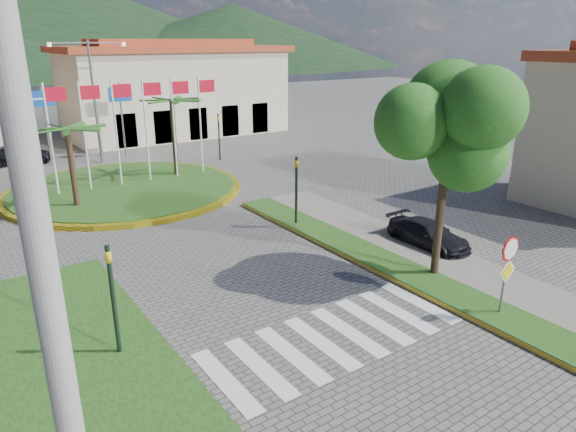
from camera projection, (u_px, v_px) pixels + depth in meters
ground at (447, 419)px, 11.39m from camera, size 160.00×160.00×0.00m
sidewalk_right at (520, 305)px, 16.16m from camera, size 4.00×28.00×0.15m
verge_right at (497, 315)px, 15.50m from camera, size 1.60×28.00×0.18m
median_left at (74, 381)px, 12.50m from camera, size 5.00×14.00×0.18m
crosswalk at (332, 338)px, 14.49m from camera, size 8.00×3.00×0.01m
roundabout_island at (125, 188)px, 28.41m from camera, size 12.70×12.70×6.00m
stop_sign at (508, 263)px, 14.97m from camera, size 0.80×0.11×2.65m
deciduous_tree at (448, 131)px, 16.55m from camera, size 3.60×3.60×6.80m
utility_pole at (59, 360)px, 5.87m from camera, size 0.32×0.32×9.00m
traffic_light_left at (112, 291)px, 12.99m from camera, size 0.15×0.18×3.20m
traffic_light_right at (296, 185)px, 22.50m from camera, size 0.15×0.18×3.20m
traffic_light_far at (219, 132)px, 35.26m from camera, size 0.18×0.15×3.20m
direction_sign_west at (44, 112)px, 33.19m from camera, size 1.60×0.14×5.20m
direction_sign_east at (121, 107)px, 35.90m from camera, size 1.60×0.14×5.20m
street_lamp_centre at (94, 96)px, 33.75m from camera, size 4.80×0.16×8.00m
building_right at (175, 89)px, 45.01m from camera, size 19.08×9.54×8.05m
hill_far_mid at (9, 12)px, 138.79m from camera, size 180.00×180.00×30.00m
hill_far_east at (233, 36)px, 151.05m from camera, size 120.00×120.00×18.00m
car_dark_a at (18, 154)px, 34.48m from camera, size 4.24×2.30×1.37m
car_dark_b at (138, 133)px, 42.42m from camera, size 4.24×2.27×1.33m
car_side_right at (428, 234)px, 20.70m from camera, size 1.50×3.67×1.07m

